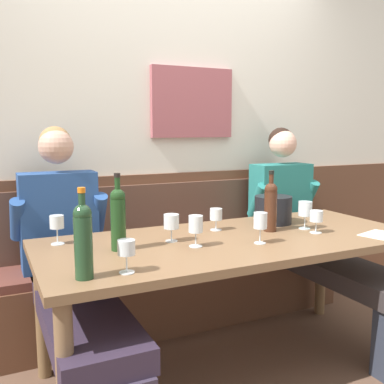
{
  "coord_description": "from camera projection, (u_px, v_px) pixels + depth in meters",
  "views": [
    {
      "loc": [
        -1.17,
        -1.81,
        1.31
      ],
      "look_at": [
        -0.1,
        0.45,
        0.95
      ],
      "focal_mm": 40.9,
      "sensor_mm": 36.0,
      "label": 1
    }
  ],
  "objects": [
    {
      "name": "ground_plane",
      "position": [
        245.0,
        383.0,
        2.3
      ],
      "size": [
        6.8,
        6.8,
        0.02
      ],
      "primitive_type": "cube",
      "color": "brown",
      "rests_on": "ground"
    },
    {
      "name": "room_wall_back",
      "position": [
        166.0,
        117.0,
        3.07
      ],
      "size": [
        6.8,
        0.12,
        2.8
      ],
      "color": "silver",
      "rests_on": "ground"
    },
    {
      "name": "wood_wainscot_panel",
      "position": [
        169.0,
        243.0,
        3.15
      ],
      "size": [
        6.8,
        0.03,
        1.01
      ],
      "primitive_type": "cube",
      "color": "brown",
      "rests_on": "ground"
    },
    {
      "name": "wall_bench",
      "position": [
        181.0,
        281.0,
        3.0
      ],
      "size": [
        2.33,
        0.42,
        0.94
      ],
      "color": "brown",
      "rests_on": "ground"
    },
    {
      "name": "dining_table",
      "position": [
        234.0,
        253.0,
        2.33
      ],
      "size": [
        2.03,
        0.88,
        0.74
      ],
      "color": "brown",
      "rests_on": "ground"
    },
    {
      "name": "person_right_seat",
      "position": [
        72.0,
        263.0,
        2.27
      ],
      "size": [
        0.54,
        1.29,
        1.33
      ],
      "color": "#362C3E",
      "rests_on": "ground"
    },
    {
      "name": "person_center_left_seat",
      "position": [
        312.0,
        232.0,
        2.95
      ],
      "size": [
        0.54,
        1.29,
        1.33
      ],
      "color": "#2D3341",
      "rests_on": "ground"
    },
    {
      "name": "ice_bucket",
      "position": [
        273.0,
        210.0,
        2.67
      ],
      "size": [
        0.23,
        0.23,
        0.17
      ],
      "primitive_type": "cylinder",
      "color": "black",
      "rests_on": "dining_table"
    },
    {
      "name": "wine_bottle_amber_mid",
      "position": [
        118.0,
        217.0,
        2.06
      ],
      "size": [
        0.07,
        0.07,
        0.37
      ],
      "color": "#1C3D1A",
      "rests_on": "dining_table"
    },
    {
      "name": "wine_bottle_green_tall",
      "position": [
        83.0,
        238.0,
        1.66
      ],
      "size": [
        0.07,
        0.07,
        0.36
      ],
      "color": "#203F24",
      "rests_on": "dining_table"
    },
    {
      "name": "wine_bottle_clear_water",
      "position": [
        271.0,
        205.0,
        2.45
      ],
      "size": [
        0.07,
        0.07,
        0.34
      ],
      "color": "#442416",
      "rests_on": "dining_table"
    },
    {
      "name": "wine_glass_left_end",
      "position": [
        57.0,
        223.0,
        2.17
      ],
      "size": [
        0.07,
        0.07,
        0.15
      ],
      "color": "silver",
      "rests_on": "dining_table"
    },
    {
      "name": "wine_glass_mid_right",
      "position": [
        305.0,
        209.0,
        2.51
      ],
      "size": [
        0.08,
        0.08,
        0.16
      ],
      "color": "silver",
      "rests_on": "dining_table"
    },
    {
      "name": "wine_glass_near_bucket",
      "position": [
        216.0,
        215.0,
        2.48
      ],
      "size": [
        0.07,
        0.07,
        0.13
      ],
      "color": "silver",
      "rests_on": "dining_table"
    },
    {
      "name": "wine_glass_right_end",
      "position": [
        260.0,
        221.0,
        2.19
      ],
      "size": [
        0.07,
        0.07,
        0.16
      ],
      "color": "silver",
      "rests_on": "dining_table"
    },
    {
      "name": "wine_glass_by_bottle",
      "position": [
        171.0,
        223.0,
        2.23
      ],
      "size": [
        0.08,
        0.08,
        0.14
      ],
      "color": "silver",
      "rests_on": "dining_table"
    },
    {
      "name": "wine_glass_center_rear",
      "position": [
        196.0,
        226.0,
        2.13
      ],
      "size": [
        0.07,
        0.07,
        0.16
      ],
      "color": "silver",
      "rests_on": "dining_table"
    },
    {
      "name": "wine_glass_mid_left",
      "position": [
        126.0,
        249.0,
        1.74
      ],
      "size": [
        0.07,
        0.07,
        0.14
      ],
      "color": "silver",
      "rests_on": "dining_table"
    },
    {
      "name": "wine_glass_center_front",
      "position": [
        316.0,
        217.0,
        2.42
      ],
      "size": [
        0.07,
        0.07,
        0.13
      ],
      "color": "silver",
      "rests_on": "dining_table"
    },
    {
      "name": "tasting_sheet_left_guest",
      "position": [
        379.0,
        235.0,
        2.38
      ],
      "size": [
        0.24,
        0.2,
        0.0
      ],
      "primitive_type": "cube",
      "rotation": [
        0.0,
        0.0,
        0.27
      ],
      "color": "white",
      "rests_on": "dining_table"
    }
  ]
}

